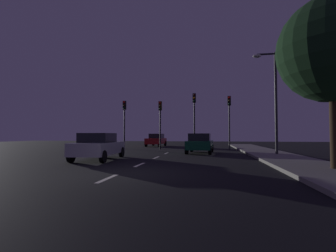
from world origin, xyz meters
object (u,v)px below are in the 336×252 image
at_px(car_stopped_ahead, 200,143).
at_px(street_lamp_right, 272,94).
at_px(traffic_signal_center_left, 160,116).
at_px(traffic_signal_center_right, 194,111).
at_px(car_adjacent_lane, 99,146).
at_px(traffic_signal_far_left, 124,115).
at_px(car_oncoming_far, 156,140).
at_px(traffic_signal_far_right, 229,112).
at_px(roadside_tree_right, 333,50).

relative_size(car_stopped_ahead, street_lamp_right, 0.55).
xyz_separation_m(traffic_signal_center_left, street_lamp_right, (9.10, -6.47, 0.89)).
distance_m(traffic_signal_center_right, car_adjacent_lane, 12.18).
relative_size(traffic_signal_center_right, car_adjacent_lane, 1.18).
bearing_deg(traffic_signal_center_left, street_lamp_right, -35.39).
relative_size(traffic_signal_far_left, car_stopped_ahead, 1.25).
xyz_separation_m(car_stopped_ahead, car_oncoming_far, (-5.88, 11.13, 0.02)).
xyz_separation_m(traffic_signal_center_right, car_oncoming_far, (-5.18, 6.43, -3.02)).
distance_m(car_stopped_ahead, car_oncoming_far, 12.59).
bearing_deg(traffic_signal_center_right, car_oncoming_far, 128.84).
distance_m(traffic_signal_far_left, traffic_signal_far_right, 10.47).
xyz_separation_m(traffic_signal_center_right, street_lamp_right, (5.70, -6.47, 0.44)).
distance_m(traffic_signal_far_right, car_oncoming_far, 11.02).
bearing_deg(traffic_signal_far_right, car_adjacent_lane, -127.46).
height_order(traffic_signal_center_left, car_stopped_ahead, traffic_signal_center_left).
distance_m(traffic_signal_center_left, car_stopped_ahead, 6.76).
height_order(traffic_signal_center_left, car_adjacent_lane, traffic_signal_center_left).
bearing_deg(traffic_signal_far_left, street_lamp_right, -26.73).
distance_m(car_stopped_ahead, street_lamp_right, 6.34).
relative_size(traffic_signal_far_left, traffic_signal_center_left, 1.03).
bearing_deg(traffic_signal_center_right, traffic_signal_far_right, -0.01).
bearing_deg(car_oncoming_far, car_stopped_ahead, -62.15).
distance_m(car_adjacent_lane, roadside_tree_right, 12.12).
xyz_separation_m(traffic_signal_far_left, traffic_signal_far_right, (10.47, 0.00, 0.15)).
height_order(traffic_signal_center_left, car_oncoming_far, traffic_signal_center_left).
xyz_separation_m(car_oncoming_far, roadside_tree_right, (11.31, -20.30, 3.92)).
bearing_deg(car_oncoming_far, traffic_signal_far_left, -106.99).
height_order(traffic_signal_far_right, roadside_tree_right, roadside_tree_right).
relative_size(traffic_signal_far_left, roadside_tree_right, 0.73).
distance_m(traffic_signal_far_left, car_stopped_ahead, 9.53).
bearing_deg(street_lamp_right, car_oncoming_far, 130.14).
bearing_deg(roadside_tree_right, traffic_signal_center_left, 124.51).
bearing_deg(car_adjacent_lane, traffic_signal_center_left, 82.09).
distance_m(traffic_signal_far_right, street_lamp_right, 6.92).
distance_m(traffic_signal_far_left, street_lamp_right, 14.40).
xyz_separation_m(car_adjacent_lane, car_oncoming_far, (-0.28, 17.16, 0.02)).
bearing_deg(traffic_signal_far_right, street_lamp_right, -69.86).
height_order(traffic_signal_center_right, street_lamp_right, street_lamp_right).
distance_m(car_adjacent_lane, street_lamp_right, 11.94).
relative_size(traffic_signal_center_right, street_lamp_right, 0.77).
xyz_separation_m(traffic_signal_center_right, car_stopped_ahead, (0.70, -4.70, -3.04)).
height_order(car_oncoming_far, street_lamp_right, street_lamp_right).
bearing_deg(traffic_signal_center_left, car_oncoming_far, 105.43).
xyz_separation_m(traffic_signal_far_left, car_adjacent_lane, (2.25, -10.73, -2.67)).
height_order(traffic_signal_far_left, traffic_signal_center_left, traffic_signal_far_left).
xyz_separation_m(street_lamp_right, roadside_tree_right, (0.43, -7.40, 0.46)).
height_order(car_stopped_ahead, car_adjacent_lane, car_stopped_ahead).
bearing_deg(roadside_tree_right, traffic_signal_center_right, 113.86).
relative_size(traffic_signal_far_right, car_oncoming_far, 1.16).
height_order(car_adjacent_lane, car_oncoming_far, car_oncoming_far).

